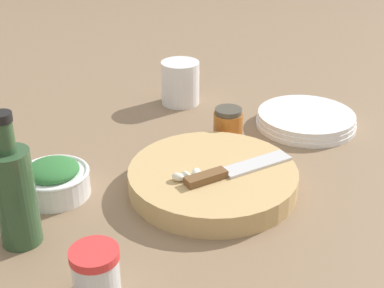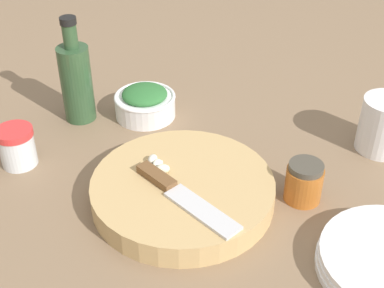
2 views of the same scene
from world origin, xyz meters
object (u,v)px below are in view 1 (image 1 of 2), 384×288
at_px(chef_knife, 233,170).
at_px(coffee_mug, 181,82).
at_px(cutting_board, 213,179).
at_px(honey_jar, 228,125).
at_px(herb_bowl, 54,179).
at_px(plate_stack, 306,120).
at_px(oil_bottle, 15,193).
at_px(spice_jar, 96,272).
at_px(garlic_cloves, 187,175).

bearing_deg(chef_knife, coffee_mug, 162.74).
bearing_deg(coffee_mug, cutting_board, -134.42).
bearing_deg(coffee_mug, honey_jar, -116.65).
bearing_deg(chef_knife, cutting_board, -141.16).
xyz_separation_m(chef_knife, coffee_mug, (0.26, 0.31, 0.01)).
bearing_deg(herb_bowl, coffee_mug, 9.25).
xyz_separation_m(cutting_board, plate_stack, (0.32, -0.02, -0.00)).
bearing_deg(herb_bowl, oil_bottle, -152.78).
distance_m(chef_knife, spice_jar, 0.31).
relative_size(garlic_cloves, honey_jar, 0.73).
bearing_deg(coffee_mug, garlic_cloves, -141.07).
height_order(garlic_cloves, herb_bowl, herb_bowl).
height_order(garlic_cloves, coffee_mug, coffee_mug).
height_order(herb_bowl, spice_jar, spice_jar).
xyz_separation_m(garlic_cloves, herb_bowl, (-0.12, 0.19, -0.02)).
bearing_deg(coffee_mug, spice_jar, -152.17).
height_order(honey_jar, oil_bottle, oil_bottle).
relative_size(cutting_board, garlic_cloves, 5.83).
bearing_deg(herb_bowl, spice_jar, -118.88).
bearing_deg(spice_jar, oil_bottle, 85.66).
height_order(chef_knife, garlic_cloves, garlic_cloves).
bearing_deg(honey_jar, herb_bowl, 160.72).
relative_size(cutting_board, coffee_mug, 2.28).
relative_size(cutting_board, herb_bowl, 2.40).
height_order(cutting_board, herb_bowl, herb_bowl).
xyz_separation_m(chef_knife, oil_bottle, (-0.30, 0.18, 0.04)).
bearing_deg(coffee_mug, plate_stack, -79.34).
relative_size(garlic_cloves, spice_jar, 0.70).
bearing_deg(chef_knife, herb_bowl, -119.21).
height_order(cutting_board, plate_stack, cutting_board).
relative_size(chef_knife, herb_bowl, 1.65).
xyz_separation_m(spice_jar, plate_stack, (0.62, 0.01, -0.02)).
xyz_separation_m(garlic_cloves, spice_jar, (-0.25, -0.04, -0.01)).
bearing_deg(chef_knife, plate_stack, 115.67).
xyz_separation_m(honey_jar, oil_bottle, (-0.46, 0.06, 0.05)).
bearing_deg(spice_jar, coffee_mug, 27.83).
bearing_deg(plate_stack, honey_jar, 146.85).
relative_size(spice_jar, plate_stack, 0.33).
distance_m(spice_jar, coffee_mug, 0.64).
bearing_deg(oil_bottle, honey_jar, -7.81).
xyz_separation_m(chef_knife, plate_stack, (0.31, 0.02, -0.03)).
distance_m(herb_bowl, spice_jar, 0.26).
bearing_deg(oil_bottle, cutting_board, -26.71).
distance_m(cutting_board, oil_bottle, 0.33).
bearing_deg(plate_stack, spice_jar, -179.28).
bearing_deg(cutting_board, spice_jar, -175.09).
bearing_deg(plate_stack, chef_knife, -177.22).
relative_size(chef_knife, garlic_cloves, 4.01).
relative_size(coffee_mug, honey_jar, 1.87).
bearing_deg(herb_bowl, garlic_cloves, -56.52).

